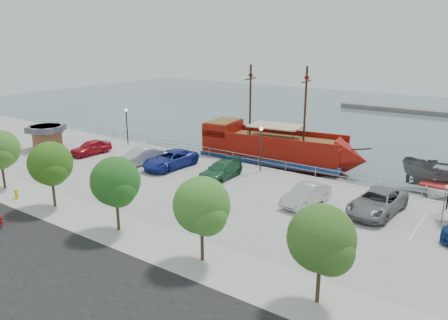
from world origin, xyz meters
The scene contains 25 objects.
ground centered at (0.00, 0.00, -1.00)m, with size 160.00×160.00×0.00m, color #414F51.
street centered at (0.00, -16.00, 0.01)m, with size 100.00×8.00×0.04m, color black.
sidewalk centered at (0.00, -10.00, 0.01)m, with size 100.00×4.00×0.05m, color #B3B2AC.
seawall_railing centered at (0.00, 7.80, 0.53)m, with size 50.00×0.06×1.00m.
pirate_ship centered at (-0.33, 11.97, 0.83)m, with size 17.57×6.83×10.95m.
patrol_boat centered at (14.66, 13.30, 0.37)m, with size 2.66×7.07×2.74m, color #575A5B.
speedboat centered at (15.20, 11.36, -0.30)m, with size 4.81×6.74×1.40m, color silver.
dock_west centered at (-15.16, 9.20, -0.81)m, with size 6.56×1.88×0.38m, color #68625A.
dock_mid centered at (7.79, 9.20, -0.82)m, with size 6.40×1.83×0.37m, color #66625B.
dock_east centered at (14.65, 9.20, -0.78)m, with size 7.60×2.17×0.43m, color slate.
shed centered at (-24.06, 0.00, 1.40)m, with size 4.20×4.20×2.62m.
fire_hydrant centered at (-11.81, -10.80, 0.44)m, with size 0.28×0.28×0.82m.
lamp_post_left centered at (-18.00, 6.50, 2.94)m, with size 0.36×0.36×4.28m.
lamp_post_mid centered at (0.00, 6.50, 2.94)m, with size 0.36×0.36×4.28m.
tree_b centered at (-14.85, -10.07, 3.30)m, with size 3.30×3.20×5.00m.
tree_c centered at (-7.85, -10.07, 3.30)m, with size 3.30×3.20×5.00m.
tree_d centered at (-0.85, -10.07, 3.30)m, with size 3.30×3.20×5.00m.
tree_e centered at (6.15, -10.07, 3.30)m, with size 3.30×3.20×5.00m.
tree_f centered at (13.15, -10.07, 3.30)m, with size 3.30×3.20×5.00m.
parked_car_a centered at (-17.99, 1.23, 0.77)m, with size 1.82×4.53×1.54m, color #A6121E.
parked_car_b centered at (-10.87, 1.50, 0.81)m, with size 1.72×4.93×1.62m, color silver.
parked_car_c centered at (-7.72, 2.50, 0.83)m, with size 2.74×5.95×1.65m, color navy.
parked_car_d centered at (-1.84, 2.70, 0.75)m, with size 2.10×5.18×1.50m, color #27603A.
parked_car_f centered at (7.09, 1.33, 0.77)m, with size 1.63×4.68×1.54m, color silver.
parked_car_g centered at (11.99, 2.71, 0.83)m, with size 2.77×6.00×1.67m, color slate.
Camera 1 is at (19.92, -27.51, 12.39)m, focal length 35.00 mm.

